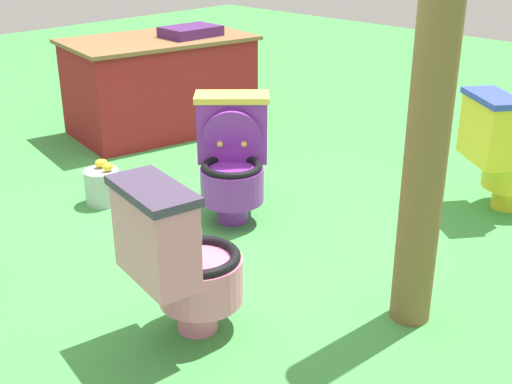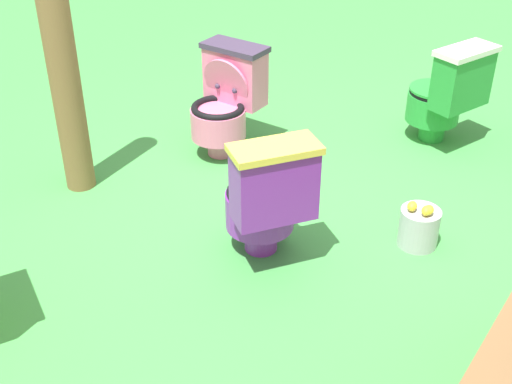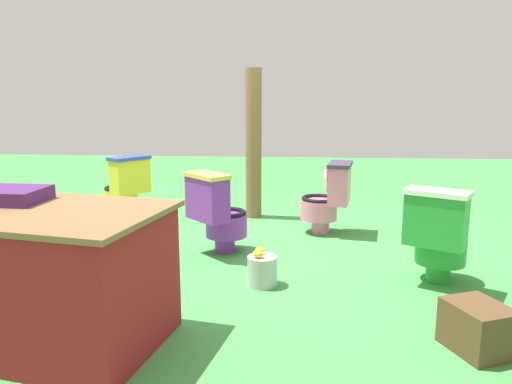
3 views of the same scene
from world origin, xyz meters
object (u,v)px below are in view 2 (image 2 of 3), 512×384
Objects in this scene: toilet_green at (446,94)px; lemon_bucket at (419,227)px; toilet_purple at (266,197)px; wooden_post at (62,60)px; toilet_pink at (226,100)px.

lemon_bucket is (1.28, 0.13, -0.25)m from toilet_green.
toilet_purple is at bearing -169.36° from toilet_green.
toilet_green is 1.00× the size of toilet_purple.
toilet_green is 1.31m from lemon_bucket.
wooden_post is at bearing -83.53° from lemon_bucket.
toilet_green is at bearing 26.41° from toilet_purple.
wooden_post is (0.81, -0.64, 0.46)m from toilet_pink.
lemon_bucket is (-0.44, 0.72, -0.26)m from toilet_purple.
toilet_pink is 1.58m from lemon_bucket.
lemon_bucket is at bearing -13.25° from toilet_purple.
toilet_green is 1.50m from toilet_pink.
wooden_post is at bearing 62.32° from toilet_pink.
toilet_pink is at bearing 81.39° from toilet_purple.
wooden_post is 6.05× the size of lemon_bucket.
toilet_pink is at bearing 141.60° from wooden_post.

